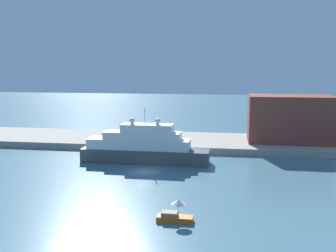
% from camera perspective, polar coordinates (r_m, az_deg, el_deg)
% --- Properties ---
extents(ground, '(400.00, 400.00, 0.00)m').
position_cam_1_polar(ground, '(71.99, -3.47, -6.70)').
color(ground, slate).
extents(quay_dock, '(110.00, 20.24, 1.46)m').
position_cam_1_polar(quay_dock, '(96.82, -0.13, -2.22)').
color(quay_dock, gray).
rests_on(quay_dock, ground).
extents(large_yacht, '(25.73, 4.73, 11.00)m').
position_cam_1_polar(large_yacht, '(78.40, -3.65, -3.09)').
color(large_yacht, '#4C4C51').
rests_on(large_yacht, ground).
extents(small_motorboat, '(4.51, 1.88, 2.91)m').
position_cam_1_polar(small_motorboat, '(49.62, 1.04, -12.65)').
color(small_motorboat, '#C66019').
rests_on(small_motorboat, ground).
extents(harbor_building, '(19.06, 10.66, 10.91)m').
position_cam_1_polar(harbor_building, '(96.08, 17.34, 1.03)').
color(harbor_building, brown).
rests_on(harbor_building, quay_dock).
extents(parked_car, '(4.37, 1.80, 1.33)m').
position_cam_1_polar(parked_car, '(95.15, -7.88, -1.70)').
color(parked_car, '#B21E1E').
rests_on(parked_car, quay_dock).
extents(person_figure, '(0.36, 0.36, 1.83)m').
position_cam_1_polar(person_figure, '(95.01, -4.41, -1.49)').
color(person_figure, '#4C4C4C').
rests_on(person_figure, quay_dock).
extents(mooring_bollard, '(0.44, 0.44, 0.84)m').
position_cam_1_polar(mooring_bollard, '(88.06, -1.72, -2.57)').
color(mooring_bollard, black).
rests_on(mooring_bollard, quay_dock).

